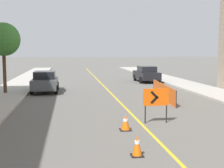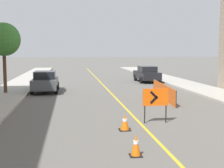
% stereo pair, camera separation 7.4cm
% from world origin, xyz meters
% --- Properties ---
extents(lane_stripe, '(0.12, 57.40, 0.01)m').
position_xyz_m(lane_stripe, '(0.00, 28.70, 0.00)').
color(lane_stripe, gold).
rests_on(lane_stripe, ground_plane).
extents(sidewalk_left, '(2.96, 57.40, 0.14)m').
position_xyz_m(sidewalk_left, '(-7.44, 28.70, 0.07)').
color(sidewalk_left, '#ADA89E').
rests_on(sidewalk_left, ground_plane).
extents(sidewalk_right, '(2.96, 57.40, 0.14)m').
position_xyz_m(sidewalk_right, '(7.44, 28.70, 0.07)').
color(sidewalk_right, '#ADA89E').
rests_on(sidewalk_right, ground_plane).
extents(traffic_cone_fourth, '(0.37, 0.37, 0.67)m').
position_xyz_m(traffic_cone_fourth, '(-1.07, 10.97, 0.33)').
color(traffic_cone_fourth, black).
rests_on(traffic_cone_fourth, ground_plane).
extents(traffic_cone_fifth, '(0.45, 0.45, 0.64)m').
position_xyz_m(traffic_cone_fifth, '(-0.86, 14.01, 0.32)').
color(traffic_cone_fifth, black).
rests_on(traffic_cone_fifth, ground_plane).
extents(arrow_barricade_primary, '(1.12, 0.09, 1.51)m').
position_xyz_m(arrow_barricade_primary, '(0.67, 15.04, 1.07)').
color(arrow_barricade_primary, '#EF560C').
rests_on(arrow_barricade_primary, ground_plane).
extents(safety_mesh_fence, '(0.61, 6.66, 0.97)m').
position_xyz_m(safety_mesh_fence, '(3.01, 21.56, 0.49)').
color(safety_mesh_fence, '#EF560C').
rests_on(safety_mesh_fence, ground_plane).
extents(parked_car_curb_near, '(1.93, 4.30, 1.59)m').
position_xyz_m(parked_car_curb_near, '(-4.84, 26.02, 0.80)').
color(parked_car_curb_near, '#474C51').
rests_on(parked_car_curb_near, ground_plane).
extents(parked_car_curb_mid, '(1.94, 4.34, 1.59)m').
position_xyz_m(parked_car_curb_mid, '(4.61, 32.30, 0.80)').
color(parked_car_curb_mid, black).
rests_on(parked_car_curb_mid, ground_plane).
extents(street_tree_left_near, '(2.36, 2.36, 4.97)m').
position_xyz_m(street_tree_left_near, '(-7.59, 25.08, 3.89)').
color(street_tree_left_near, '#4C3823').
rests_on(street_tree_left_near, sidewalk_left).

